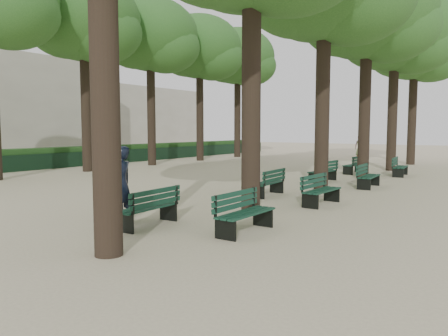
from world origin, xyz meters
The scene contains 22 objects.
ground centered at (0.00, 0.00, 0.00)m, with size 120.00×120.00×0.00m, color beige.
tree_central_3 centered at (1.50, 13.00, 7.65)m, with size 6.00×6.00×9.95m.
tree_central_4 centered at (1.50, 18.00, 7.65)m, with size 6.00×6.00×9.95m.
tree_central_5 centered at (1.50, 23.00, 7.65)m, with size 6.00×6.00×9.95m.
tree_far_2 centered at (-12.00, 8.00, 8.14)m, with size 6.00×6.00×10.45m.
tree_far_3 centered at (-12.00, 13.00, 8.14)m, with size 6.00×6.00×10.45m.
tree_far_4 centered at (-12.00, 18.00, 8.14)m, with size 6.00×6.00×10.45m.
tree_far_5 centered at (-12.00, 23.00, 8.14)m, with size 6.00×6.00×10.45m.
bench_left_0 centered at (0.37, 0.15, 0.27)m, with size 0.68×1.83×0.92m.
bench_left_1 centered at (0.37, 5.97, 0.27)m, with size 0.69×1.83×0.92m.
bench_left_2 centered at (0.37, 10.96, 0.27)m, with size 0.76×1.85×0.92m.
bench_left_3 centered at (0.37, 15.15, 0.27)m, with size 0.67×1.83×0.92m.
bench_right_0 centered at (2.63, 0.92, 0.27)m, with size 0.58×1.80×0.92m.
bench_right_1 centered at (2.63, 5.30, 0.27)m, with size 0.63×1.82×0.92m.
bench_right_2 centered at (2.63, 10.10, 0.27)m, with size 0.69×1.83×0.92m.
bench_right_3 centered at (2.63, 15.30, 0.27)m, with size 0.74×1.85×0.92m.
man_with_map centered at (-0.52, 0.14, 0.95)m, with size 0.68×0.81×1.90m.
pedestrian_a centered at (-6.14, 26.38, 0.87)m, with size 0.85×0.35×1.75m, color #262628.
pedestrian_d centered at (-3.89, 29.55, 0.92)m, with size 0.90×0.37×1.84m, color #262628.
fence centered at (-15.00, 11.00, 0.45)m, with size 0.08×42.00×0.90m, color black.
hedge centered at (-15.70, 11.00, 0.60)m, with size 1.20×42.00×1.20m, color #1A4217.
building_far centered at (-33.00, 30.00, 3.50)m, with size 12.00×16.00×7.00m, color #B7B2A3.
Camera 1 is at (7.73, -7.23, 2.32)m, focal length 35.00 mm.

